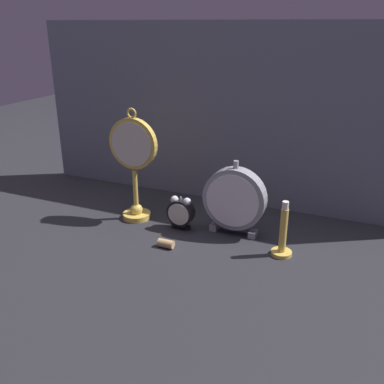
{
  "coord_description": "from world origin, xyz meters",
  "views": [
    {
      "loc": [
        0.43,
        -0.91,
        0.54
      ],
      "look_at": [
        0.0,
        0.08,
        0.11
      ],
      "focal_mm": 40.0,
      "sensor_mm": 36.0,
      "label": 1
    }
  ],
  "objects": [
    {
      "name": "ground_plane",
      "position": [
        0.0,
        0.0,
        0.0
      ],
      "size": [
        4.0,
        4.0,
        0.0
      ],
      "primitive_type": "plane",
      "color": "#232328"
    },
    {
      "name": "fabric_backdrop_drape",
      "position": [
        0.0,
        0.33,
        0.28
      ],
      "size": [
        1.29,
        0.01,
        0.55
      ],
      "primitive_type": "cube",
      "color": "slate",
      "rests_on": "ground_plane"
    },
    {
      "name": "pocket_watch_on_stand",
      "position": [
        -0.18,
        0.09,
        0.17
      ],
      "size": [
        0.15,
        0.08,
        0.33
      ],
      "color": "gold",
      "rests_on": "ground_plane"
    },
    {
      "name": "alarm_clock_twin_bell",
      "position": [
        -0.03,
        0.07,
        0.05
      ],
      "size": [
        0.08,
        0.03,
        0.1
      ],
      "color": "black",
      "rests_on": "ground_plane"
    },
    {
      "name": "mantel_clock_silver",
      "position": [
        0.11,
        0.1,
        0.1
      ],
      "size": [
        0.17,
        0.04,
        0.21
      ],
      "color": "gray",
      "rests_on": "ground_plane"
    },
    {
      "name": "brass_candlestick",
      "position": [
        0.26,
        0.04,
        0.05
      ],
      "size": [
        0.05,
        0.05,
        0.15
      ],
      "color": "gold",
      "rests_on": "ground_plane"
    },
    {
      "name": "wine_cork",
      "position": [
        -0.02,
        -0.04,
        0.01
      ],
      "size": [
        0.04,
        0.02,
        0.02
      ],
      "primitive_type": "cylinder",
      "rotation": [
        0.0,
        1.57,
        0.0
      ],
      "color": "tan",
      "rests_on": "ground_plane"
    }
  ]
}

